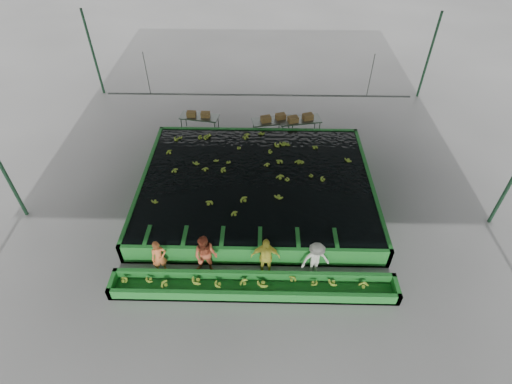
{
  "coord_description": "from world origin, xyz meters",
  "views": [
    {
      "loc": [
        0.27,
        -11.74,
        11.96
      ],
      "look_at": [
        0.0,
        0.5,
        1.0
      ],
      "focal_mm": 28.0,
      "sensor_mm": 36.0,
      "label": 1
    }
  ],
  "objects_px": {
    "packing_table_left": "(200,124)",
    "packing_table_mid": "(273,128)",
    "box_stack_left": "(199,116)",
    "worker_b": "(206,256)",
    "worker_d": "(316,260)",
    "packing_table_right": "(299,128)",
    "box_stack_mid": "(273,120)",
    "flotation_tank": "(256,186)",
    "worker_c": "(265,257)",
    "box_stack_right": "(300,120)",
    "sorting_trough": "(253,286)",
    "worker_a": "(159,258)"
  },
  "relations": [
    {
      "from": "worker_a",
      "to": "packing_table_right",
      "type": "xyz_separation_m",
      "value": [
        5.52,
        9.0,
        -0.25
      ]
    },
    {
      "from": "worker_c",
      "to": "box_stack_left",
      "type": "bearing_deg",
      "value": 111.25
    },
    {
      "from": "worker_d",
      "to": "flotation_tank",
      "type": "bearing_deg",
      "value": 105.75
    },
    {
      "from": "box_stack_left",
      "to": "worker_b",
      "type": "bearing_deg",
      "value": -81.12
    },
    {
      "from": "box_stack_mid",
      "to": "packing_table_right",
      "type": "bearing_deg",
      "value": 2.51
    },
    {
      "from": "packing_table_mid",
      "to": "packing_table_left",
      "type": "bearing_deg",
      "value": 174.16
    },
    {
      "from": "packing_table_right",
      "to": "packing_table_left",
      "type": "bearing_deg",
      "value": 176.4
    },
    {
      "from": "flotation_tank",
      "to": "packing_table_right",
      "type": "xyz_separation_m",
      "value": [
        2.14,
        4.7,
        0.05
      ]
    },
    {
      "from": "worker_c",
      "to": "worker_d",
      "type": "relative_size",
      "value": 1.13
    },
    {
      "from": "flotation_tank",
      "to": "sorting_trough",
      "type": "height_order",
      "value": "flotation_tank"
    },
    {
      "from": "worker_a",
      "to": "box_stack_mid",
      "type": "relative_size",
      "value": 1.15
    },
    {
      "from": "worker_a",
      "to": "worker_d",
      "type": "relative_size",
      "value": 0.96
    },
    {
      "from": "worker_b",
      "to": "packing_table_right",
      "type": "height_order",
      "value": "worker_b"
    },
    {
      "from": "box_stack_left",
      "to": "box_stack_right",
      "type": "height_order",
      "value": "box_stack_right"
    },
    {
      "from": "box_stack_right",
      "to": "packing_table_mid",
      "type": "bearing_deg",
      "value": 178.88
    },
    {
      "from": "flotation_tank",
      "to": "packing_table_right",
      "type": "height_order",
      "value": "packing_table_right"
    },
    {
      "from": "box_stack_left",
      "to": "box_stack_mid",
      "type": "xyz_separation_m",
      "value": [
        3.93,
        -0.36,
        0.05
      ]
    },
    {
      "from": "packing_table_mid",
      "to": "box_stack_left",
      "type": "height_order",
      "value": "box_stack_left"
    },
    {
      "from": "packing_table_left",
      "to": "box_stack_right",
      "type": "bearing_deg",
      "value": -4.59
    },
    {
      "from": "worker_b",
      "to": "packing_table_mid",
      "type": "xyz_separation_m",
      "value": [
        2.46,
        8.93,
        -0.41
      ]
    },
    {
      "from": "sorting_trough",
      "to": "packing_table_right",
      "type": "bearing_deg",
      "value": 77.66
    },
    {
      "from": "worker_a",
      "to": "worker_d",
      "type": "xyz_separation_m",
      "value": [
        5.56,
        0.0,
        0.03
      ]
    },
    {
      "from": "worker_c",
      "to": "box_stack_mid",
      "type": "relative_size",
      "value": 1.37
    },
    {
      "from": "packing_table_right",
      "to": "box_stack_mid",
      "type": "bearing_deg",
      "value": -177.49
    },
    {
      "from": "packing_table_mid",
      "to": "box_stack_left",
      "type": "relative_size",
      "value": 1.76
    },
    {
      "from": "worker_d",
      "to": "sorting_trough",
      "type": "bearing_deg",
      "value": -170.95
    },
    {
      "from": "worker_a",
      "to": "worker_d",
      "type": "bearing_deg",
      "value": -22.7
    },
    {
      "from": "packing_table_mid",
      "to": "worker_c",
      "type": "bearing_deg",
      "value": -92.29
    },
    {
      "from": "packing_table_left",
      "to": "packing_table_mid",
      "type": "relative_size",
      "value": 0.95
    },
    {
      "from": "worker_d",
      "to": "packing_table_left",
      "type": "relative_size",
      "value": 0.78
    },
    {
      "from": "worker_a",
      "to": "worker_d",
      "type": "distance_m",
      "value": 5.56
    },
    {
      "from": "box_stack_mid",
      "to": "worker_a",
      "type": "bearing_deg",
      "value": -114.91
    },
    {
      "from": "packing_table_mid",
      "to": "packing_table_right",
      "type": "relative_size",
      "value": 0.98
    },
    {
      "from": "box_stack_mid",
      "to": "box_stack_right",
      "type": "relative_size",
      "value": 0.98
    },
    {
      "from": "worker_c",
      "to": "worker_b",
      "type": "bearing_deg",
      "value": -179.7
    },
    {
      "from": "sorting_trough",
      "to": "flotation_tank",
      "type": "bearing_deg",
      "value": 90.0
    },
    {
      "from": "sorting_trough",
      "to": "worker_a",
      "type": "bearing_deg",
      "value": 166.69
    },
    {
      "from": "packing_table_left",
      "to": "packing_table_right",
      "type": "relative_size",
      "value": 0.92
    },
    {
      "from": "worker_c",
      "to": "packing_table_mid",
      "type": "xyz_separation_m",
      "value": [
        0.36,
        8.93,
        -0.4
      ]
    },
    {
      "from": "worker_c",
      "to": "packing_table_right",
      "type": "xyz_separation_m",
      "value": [
        1.74,
        9.0,
        -0.39
      ]
    },
    {
      "from": "worker_c",
      "to": "packing_table_mid",
      "type": "relative_size",
      "value": 0.83
    },
    {
      "from": "box_stack_left",
      "to": "box_stack_mid",
      "type": "height_order",
      "value": "box_stack_mid"
    },
    {
      "from": "sorting_trough",
      "to": "packing_table_mid",
      "type": "relative_size",
      "value": 4.68
    },
    {
      "from": "worker_a",
      "to": "packing_table_left",
      "type": "relative_size",
      "value": 0.74
    },
    {
      "from": "box_stack_mid",
      "to": "box_stack_left",
      "type": "bearing_deg",
      "value": 174.76
    },
    {
      "from": "flotation_tank",
      "to": "packing_table_left",
      "type": "height_order",
      "value": "packing_table_left"
    },
    {
      "from": "worker_c",
      "to": "box_stack_right",
      "type": "xyz_separation_m",
      "value": [
        1.76,
        8.9,
        0.11
      ]
    },
    {
      "from": "worker_b",
      "to": "worker_d",
      "type": "xyz_separation_m",
      "value": [
        3.88,
        0.0,
        -0.11
      ]
    },
    {
      "from": "box_stack_left",
      "to": "box_stack_mid",
      "type": "relative_size",
      "value": 0.93
    },
    {
      "from": "flotation_tank",
      "to": "box_stack_left",
      "type": "bearing_deg",
      "value": 122.3
    }
  ]
}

